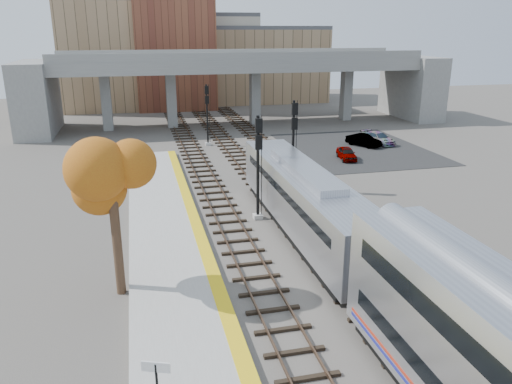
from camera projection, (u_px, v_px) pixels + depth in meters
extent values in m
plane|color=#47423D|center=(331.00, 293.00, 24.10)|extent=(160.00, 160.00, 0.00)
cube|color=#9E9E99|center=(181.00, 308.00, 22.42)|extent=(4.50, 60.00, 0.35)
cube|color=yellow|center=(222.00, 300.00, 22.79)|extent=(0.70, 60.00, 0.01)
cube|color=black|center=(222.00, 210.00, 34.91)|extent=(2.50, 95.00, 0.14)
cube|color=brown|center=(212.00, 209.00, 34.71)|extent=(0.07, 95.00, 0.14)
cube|color=brown|center=(232.00, 208.00, 35.03)|extent=(0.07, 95.00, 0.14)
cube|color=black|center=(279.00, 205.00, 35.85)|extent=(2.50, 95.00, 0.14)
cube|color=brown|center=(270.00, 205.00, 35.65)|extent=(0.07, 95.00, 0.14)
cube|color=brown|center=(289.00, 203.00, 35.97)|extent=(0.07, 95.00, 0.14)
cube|color=black|center=(331.00, 201.00, 36.74)|extent=(2.50, 95.00, 0.14)
cube|color=brown|center=(322.00, 200.00, 36.55)|extent=(0.07, 95.00, 0.14)
cube|color=brown|center=(341.00, 199.00, 36.87)|extent=(0.07, 95.00, 0.14)
cube|color=slate|center=(240.00, 65.00, 64.36)|extent=(46.00, 10.00, 1.50)
cube|color=slate|center=(248.00, 56.00, 59.54)|extent=(46.00, 0.20, 1.00)
cube|color=slate|center=(233.00, 53.00, 68.41)|extent=(46.00, 0.20, 1.00)
cube|color=slate|center=(106.00, 102.00, 61.88)|extent=(1.20, 1.60, 7.00)
cube|color=slate|center=(171.00, 100.00, 63.67)|extent=(1.20, 1.60, 7.00)
cube|color=slate|center=(255.00, 97.00, 66.13)|extent=(1.20, 1.60, 7.00)
cube|color=slate|center=(346.00, 94.00, 69.04)|extent=(1.20, 1.60, 7.00)
cube|color=slate|center=(37.00, 98.00, 59.86)|extent=(4.00, 12.00, 8.50)
cube|color=slate|center=(412.00, 87.00, 71.05)|extent=(4.00, 12.00, 8.50)
cube|color=#A0815D|center=(122.00, 56.00, 79.40)|extent=(18.00, 14.00, 16.00)
cube|color=#4C4C4F|center=(118.00, 0.00, 76.81)|extent=(18.00, 14.00, 0.60)
cube|color=beige|center=(205.00, 60.00, 87.46)|extent=(16.00, 16.00, 14.00)
cube|color=#4C4C4F|center=(204.00, 15.00, 85.19)|extent=(16.00, 16.00, 0.60)
cube|color=brown|center=(174.00, 43.00, 77.80)|extent=(12.00, 10.00, 20.00)
cube|color=#A0815D|center=(263.00, 65.00, 88.16)|extent=(20.00, 14.00, 12.00)
cube|color=#4C4C4F|center=(263.00, 28.00, 86.20)|extent=(20.00, 14.00, 0.60)
cube|color=black|center=(356.00, 148.00, 53.08)|extent=(14.00, 18.00, 0.04)
cube|color=#A8AAB2|center=(304.00, 198.00, 30.27)|extent=(3.00, 19.00, 3.20)
cube|color=black|center=(265.00, 153.00, 38.88)|extent=(2.20, 0.06, 1.10)
cube|color=black|center=(304.00, 189.00, 30.09)|extent=(3.02, 16.15, 0.50)
cube|color=black|center=(303.00, 226.00, 30.85)|extent=(2.70, 17.10, 0.50)
cube|color=#A8AAB2|center=(305.00, 170.00, 29.71)|extent=(1.60, 9.50, 0.40)
cube|color=#9E9E99|center=(258.00, 216.00, 33.47)|extent=(0.60, 0.60, 0.30)
cylinder|color=black|center=(258.00, 169.00, 32.43)|extent=(0.20, 0.20, 6.95)
cube|color=black|center=(259.00, 126.00, 31.30)|extent=(0.45, 0.18, 0.89)
cube|color=black|center=(259.00, 143.00, 31.64)|extent=(0.45, 0.18, 0.89)
cube|color=#9E9E99|center=(292.00, 188.00, 39.33)|extent=(0.60, 0.60, 0.30)
cylinder|color=black|center=(293.00, 147.00, 38.28)|extent=(0.20, 0.20, 7.06)
cube|color=black|center=(295.00, 109.00, 37.14)|extent=(0.45, 0.18, 0.91)
cube|color=black|center=(295.00, 124.00, 37.49)|extent=(0.45, 0.18, 0.91)
cube|color=#9E9E99|center=(208.00, 144.00, 54.56)|extent=(0.60, 0.60, 0.30)
cylinder|color=black|center=(207.00, 115.00, 53.59)|extent=(0.19, 0.19, 6.56)
cube|color=black|center=(207.00, 90.00, 52.51)|extent=(0.42, 0.18, 0.84)
cube|color=black|center=(207.00, 100.00, 52.83)|extent=(0.42, 0.18, 0.84)
cube|color=white|center=(156.00, 367.00, 15.01)|extent=(0.86, 0.37, 0.35)
cylinder|color=#382619|center=(117.00, 243.00, 23.30)|extent=(0.44, 0.44, 5.25)
ellipsoid|color=#B27417|center=(111.00, 181.00, 22.36)|extent=(3.60, 3.60, 3.75)
imported|color=#99999E|center=(346.00, 153.00, 48.34)|extent=(1.90, 3.69, 1.20)
imported|color=#99999E|center=(364.00, 140.00, 53.82)|extent=(3.12, 4.11, 1.30)
imported|color=#99999E|center=(378.00, 138.00, 54.92)|extent=(3.01, 4.75, 1.28)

